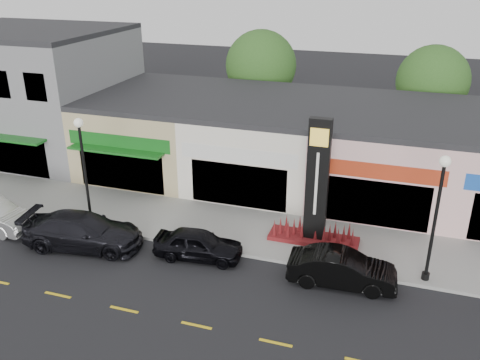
% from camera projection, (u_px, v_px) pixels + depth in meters
% --- Properties ---
extents(ground, '(120.00, 120.00, 0.00)m').
position_uv_depth(ground, '(224.00, 281.00, 21.26)').
color(ground, black).
rests_on(ground, ground).
extents(sidewalk, '(52.00, 4.30, 0.15)m').
position_uv_depth(sidewalk, '(254.00, 231.00, 25.03)').
color(sidewalk, gray).
rests_on(sidewalk, ground).
extents(curb, '(52.00, 0.20, 0.15)m').
position_uv_depth(curb, '(239.00, 254.00, 23.06)').
color(curb, gray).
rests_on(curb, ground).
extents(building_grey_2story, '(12.00, 10.95, 8.30)m').
position_uv_depth(building_grey_2story, '(32.00, 91.00, 34.73)').
color(building_grey_2story, slate).
rests_on(building_grey_2story, ground).
extents(shop_beige, '(7.00, 10.85, 4.80)m').
position_uv_depth(shop_beige, '(159.00, 128.00, 32.72)').
color(shop_beige, tan).
rests_on(shop_beige, ground).
extents(shop_cream, '(7.00, 10.01, 4.80)m').
position_uv_depth(shop_cream, '(264.00, 139.00, 30.75)').
color(shop_cream, silver).
rests_on(shop_cream, ground).
extents(shop_pink_w, '(7.00, 10.01, 4.80)m').
position_uv_depth(shop_pink_w, '(383.00, 151.00, 28.76)').
color(shop_pink_w, beige).
rests_on(shop_pink_w, ground).
extents(tree_rear_west, '(5.20, 5.20, 7.83)m').
position_uv_depth(tree_rear_west, '(261.00, 66.00, 37.34)').
color(tree_rear_west, '#382619').
rests_on(tree_rear_west, ground).
extents(tree_rear_mid, '(4.80, 4.80, 7.29)m').
position_uv_depth(tree_rear_mid, '(433.00, 81.00, 34.08)').
color(tree_rear_mid, '#382619').
rests_on(tree_rear_mid, ground).
extents(lamp_west_near, '(0.44, 0.44, 5.47)m').
position_uv_depth(lamp_west_near, '(84.00, 161.00, 24.33)').
color(lamp_west_near, black).
rests_on(lamp_west_near, sidewalk).
extents(lamp_east_near, '(0.44, 0.44, 5.47)m').
position_uv_depth(lamp_east_near, '(437.00, 207.00, 19.79)').
color(lamp_east_near, black).
rests_on(lamp_east_near, sidewalk).
extents(pylon_sign, '(4.20, 1.30, 6.00)m').
position_uv_depth(pylon_sign, '(316.00, 200.00, 23.17)').
color(pylon_sign, '#5A0F1B').
rests_on(pylon_sign, sidewalk).
extents(car_dark_sedan, '(3.05, 5.82, 1.61)m').
position_uv_depth(car_dark_sedan, '(83.00, 231.00, 23.51)').
color(car_dark_sedan, black).
rests_on(car_dark_sedan, ground).
extents(car_black_sedan, '(1.97, 4.12, 1.36)m').
position_uv_depth(car_black_sedan, '(198.00, 244.00, 22.67)').
color(car_black_sedan, black).
rests_on(car_black_sedan, ground).
extents(car_black_conv, '(1.78, 4.49, 1.46)m').
position_uv_depth(car_black_conv, '(342.00, 269.00, 20.76)').
color(car_black_conv, black).
rests_on(car_black_conv, ground).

